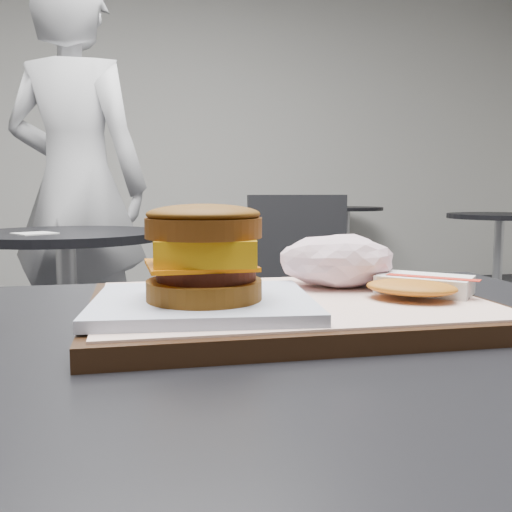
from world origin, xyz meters
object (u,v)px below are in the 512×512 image
object	(u,v)px
neighbor_chair	(267,289)
neighbor_table	(67,287)
serving_tray	(289,308)
patron	(76,186)
crumpled_wrapper	(337,260)
breakfast_sandwich	(204,265)
hash_brown	(419,286)

from	to	relation	value
neighbor_chair	neighbor_table	bearing A→B (deg)	-177.76
serving_tray	patron	xyz separation A→B (m)	(-0.41, 2.19, 0.14)
patron	neighbor_chair	bearing A→B (deg)	167.35
crumpled_wrapper	patron	xyz separation A→B (m)	(-0.48, 2.13, 0.10)
serving_tray	breakfast_sandwich	xyz separation A→B (m)	(-0.09, -0.04, 0.05)
serving_tray	crumpled_wrapper	xyz separation A→B (m)	(0.07, 0.06, 0.04)
serving_tray	neighbor_table	bearing A→B (deg)	103.92
serving_tray	hash_brown	size ratio (longest dim) A/B	2.82
serving_tray	hash_brown	distance (m)	0.13
neighbor_chair	patron	bearing A→B (deg)	143.92
breakfast_sandwich	patron	xyz separation A→B (m)	(-0.32, 2.23, 0.09)
serving_tray	patron	distance (m)	2.23
neighbor_table	hash_brown	bearing A→B (deg)	-72.06
serving_tray	patron	size ratio (longest dim) A/B	0.21
hash_brown	neighbor_chair	world-z (taller)	neighbor_chair
serving_tray	crumpled_wrapper	world-z (taller)	crumpled_wrapper
neighbor_chair	patron	distance (m)	1.03
crumpled_wrapper	neighbor_chair	bearing A→B (deg)	79.79
crumpled_wrapper	neighbor_chair	xyz separation A→B (m)	(0.28, 1.58, -0.31)
hash_brown	neighbor_table	bearing A→B (deg)	107.94
serving_tray	neighbor_chair	world-z (taller)	neighbor_chair
neighbor_table	neighbor_chair	size ratio (longest dim) A/B	0.85
hash_brown	neighbor_chair	xyz separation A→B (m)	(0.23, 1.65, -0.29)
breakfast_sandwich	neighbor_table	world-z (taller)	breakfast_sandwich
serving_tray	neighbor_table	world-z (taller)	serving_tray
breakfast_sandwich	neighbor_table	bearing A→B (deg)	100.68
serving_tray	breakfast_sandwich	world-z (taller)	breakfast_sandwich
crumpled_wrapper	neighbor_table	size ratio (longest dim) A/B	0.17
hash_brown	patron	bearing A→B (deg)	103.73
serving_tray	patron	bearing A→B (deg)	100.65
serving_tray	neighbor_chair	bearing A→B (deg)	77.79
serving_tray	neighbor_table	xyz separation A→B (m)	(-0.40, 1.60, -0.23)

